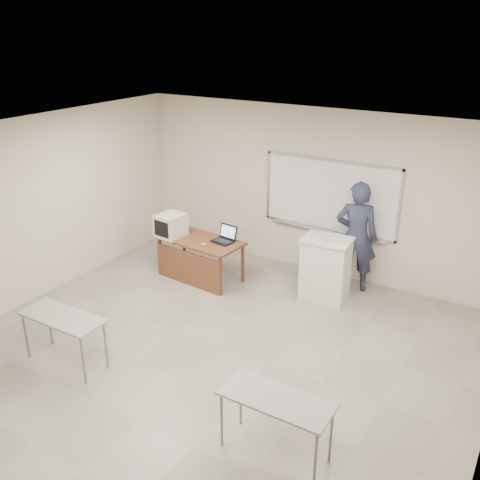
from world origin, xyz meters
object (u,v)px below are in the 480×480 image
Objects in this scene: mouse at (203,244)px; laptop at (224,238)px; crt_monitor at (171,225)px; keyboard at (333,242)px; presenter at (356,237)px; podium at (325,269)px; instructor_desk at (197,252)px; whiteboard at (330,196)px.

laptop is at bearing 79.91° from mouse.
mouse is (0.75, -0.08, -0.18)m from crt_monitor.
keyboard is 0.26× the size of presenter.
instructor_desk is at bearing -171.05° from podium.
mouse is at bearing -111.51° from laptop.
podium is at bearing 16.75° from crt_monitor.
keyboard is (2.37, 0.40, 0.55)m from instructor_desk.
presenter is (0.26, 0.63, 0.42)m from podium.
mouse is at bearing -136.37° from whiteboard.
whiteboard is at bearing 98.93° from keyboard.
podium is 0.80m from presenter.
podium is 0.59m from keyboard.
whiteboard is 5.01× the size of keyboard.
presenter reaches higher than laptop.
podium is at bearing 15.56° from laptop.
instructor_desk is at bearing -138.34° from laptop.
podium is 2.97× the size of laptop.
laptop is 2.27m from presenter.
laptop is at bearing -176.38° from podium.
crt_monitor is at bearing 5.33° from presenter.
mouse is 0.06× the size of presenter.
whiteboard is at bearing 47.75° from laptop.
presenter reaches higher than instructor_desk.
crt_monitor is 0.77m from mouse.
keyboard is at bearing -63.98° from whiteboard.
presenter reaches higher than crt_monitor.
whiteboard reaches higher than crt_monitor.
mouse is (-0.20, -0.36, -0.04)m from laptop.
laptop is 2.00m from keyboard.
crt_monitor is at bearing -155.73° from laptop.
crt_monitor reaches higher than laptop.
instructor_desk is 2.77m from presenter.
laptop is (0.40, 0.27, 0.25)m from instructor_desk.
podium reaches higher than laptop.
presenter is (2.29, 1.24, 0.20)m from mouse.
whiteboard is 6.75× the size of laptop.
laptop is at bearing 39.21° from instructor_desk.
presenter is at bearing 30.71° from laptop.
keyboard is at bearing 65.77° from presenter.
crt_monitor reaches higher than podium.
laptop is at bearing 22.41° from crt_monitor.
presenter is at bearing 47.66° from mouse.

